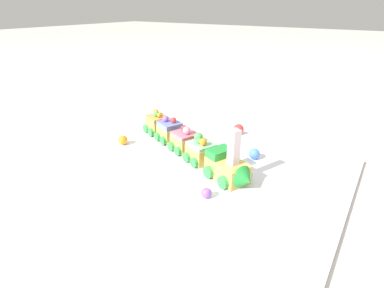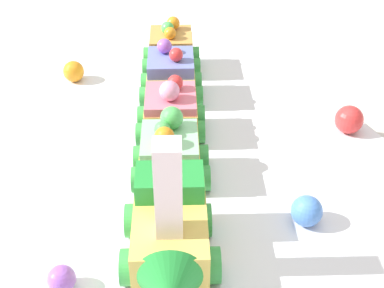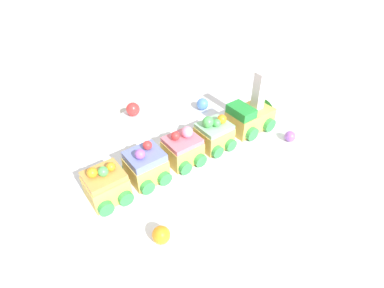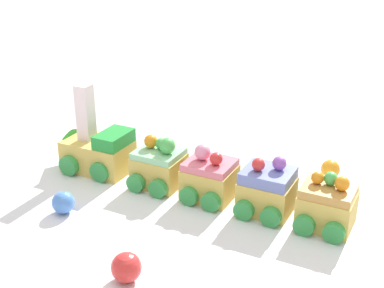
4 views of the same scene
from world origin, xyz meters
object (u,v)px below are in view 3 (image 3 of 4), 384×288
(cake_car_mint, at_px, (214,134))
(gumball_blue, at_px, (203,104))
(cake_train_locomotive, at_px, (253,115))
(gumball_red, at_px, (133,109))
(gumball_purple, at_px, (290,136))
(gumball_orange, at_px, (161,235))
(cake_car_caramel, at_px, (106,185))
(cake_car_strawberry, at_px, (183,149))
(cake_car_blueberry, at_px, (146,166))

(cake_car_mint, relative_size, gumball_blue, 3.24)
(cake_train_locomotive, height_order, gumball_red, cake_train_locomotive)
(gumball_purple, bearing_deg, cake_car_mint, 126.39)
(cake_car_mint, xyz_separation_m, gumball_red, (0.00, 0.21, -0.01))
(cake_train_locomotive, relative_size, gumball_orange, 4.92)
(gumball_orange, distance_m, gumball_red, 0.34)
(cake_train_locomotive, relative_size, cake_car_caramel, 1.45)
(gumball_purple, bearing_deg, gumball_red, 105.22)
(gumball_purple, height_order, gumball_red, gumball_red)
(cake_train_locomotive, height_order, cake_car_strawberry, cake_train_locomotive)
(cake_car_blueberry, relative_size, gumball_orange, 3.40)
(gumball_orange, height_order, gumball_red, gumball_red)
(cake_car_caramel, relative_size, gumball_blue, 3.24)
(cake_car_blueberry, xyz_separation_m, gumball_orange, (-0.09, -0.10, -0.01))
(cake_car_mint, distance_m, cake_car_caramel, 0.23)
(cake_car_caramel, bearing_deg, cake_train_locomotive, 0.00)
(gumball_orange, bearing_deg, cake_car_caramel, 79.67)
(cake_train_locomotive, bearing_deg, cake_car_mint, -179.91)
(cake_car_mint, xyz_separation_m, gumball_blue, (0.11, 0.09, -0.01))
(gumball_purple, bearing_deg, cake_car_strawberry, 136.41)
(cake_train_locomotive, height_order, gumball_blue, cake_train_locomotive)
(cake_train_locomotive, relative_size, gumball_red, 4.21)
(cake_car_strawberry, bearing_deg, gumball_blue, 39.84)
(gumball_blue, height_order, gumball_red, gumball_red)
(cake_train_locomotive, distance_m, gumball_purple, 0.09)
(cake_car_strawberry, distance_m, cake_car_caramel, 0.15)
(gumball_red, bearing_deg, cake_car_mint, -90.65)
(cake_car_blueberry, bearing_deg, gumball_blue, 28.33)
(cake_train_locomotive, distance_m, gumball_blue, 0.13)
(cake_train_locomotive, relative_size, cake_car_strawberry, 1.45)
(cake_car_blueberry, relative_size, cake_car_caramel, 1.00)
(cake_car_blueberry, bearing_deg, gumball_purple, -16.16)
(cake_car_strawberry, relative_size, cake_car_caramel, 1.00)
(cake_car_caramel, distance_m, gumball_purple, 0.37)
(cake_car_strawberry, bearing_deg, cake_train_locomotive, -0.03)
(gumball_red, bearing_deg, cake_car_blueberry, -133.61)
(cake_car_mint, xyz_separation_m, gumball_purple, (0.09, -0.13, -0.02))
(cake_car_blueberry, xyz_separation_m, gumball_blue, (0.25, 0.03, -0.01))
(cake_car_caramel, distance_m, gumball_orange, 0.13)
(cake_car_caramel, xyz_separation_m, gumball_purple, (0.30, -0.21, -0.02))
(cake_car_strawberry, bearing_deg, cake_car_caramel, -179.96)
(cake_car_blueberry, xyz_separation_m, gumball_red, (0.14, 0.15, -0.01))
(gumball_orange, distance_m, gumball_purple, 0.34)
(cake_train_locomotive, bearing_deg, gumball_red, 133.68)
(gumball_blue, bearing_deg, cake_train_locomotive, -91.96)
(cake_car_mint, xyz_separation_m, cake_car_blueberry, (-0.14, 0.06, 0.00))
(cake_car_strawberry, relative_size, gumball_blue, 3.24)
(gumball_blue, xyz_separation_m, gumball_red, (-0.10, 0.12, 0.00))
(cake_car_caramel, xyz_separation_m, gumball_red, (0.21, 0.12, -0.01))
(cake_car_blueberry, bearing_deg, cake_car_caramel, 179.98)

